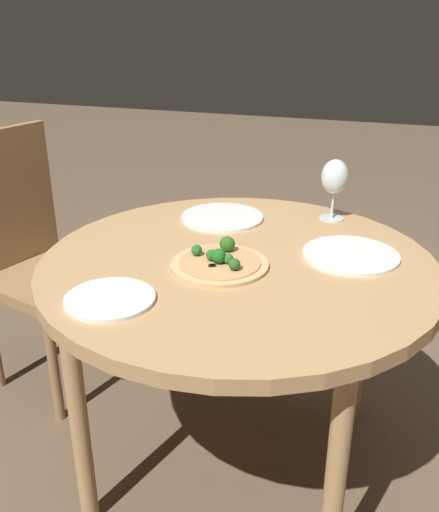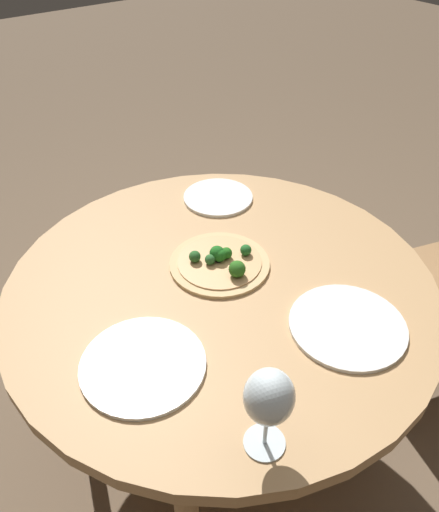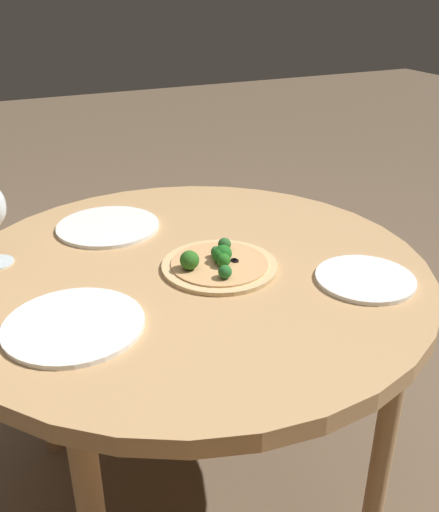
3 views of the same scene
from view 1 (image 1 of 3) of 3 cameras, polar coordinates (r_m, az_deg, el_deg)
ground_plane at (r=1.97m, az=1.58°, el=-19.84°), size 12.00×12.00×0.00m
dining_table at (r=1.59m, az=1.84°, el=-2.57°), size 1.09×1.09×0.72m
chair at (r=2.20m, az=-17.96°, el=0.09°), size 0.50×0.50×0.97m
pizza at (r=1.52m, az=0.03°, el=-0.53°), size 0.26×0.26×0.06m
wine_glass at (r=1.85m, az=11.46°, el=7.66°), size 0.09×0.09×0.20m
plate_near at (r=1.37m, az=-10.91°, el=-4.23°), size 0.22×0.22×0.01m
plate_far at (r=1.62m, az=12.97°, el=0.11°), size 0.27×0.27×0.01m
plate_side at (r=1.86m, az=0.26°, el=3.90°), size 0.27×0.27×0.01m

